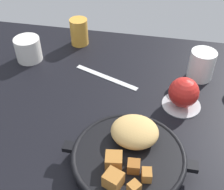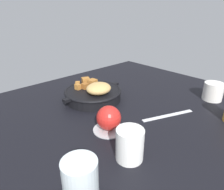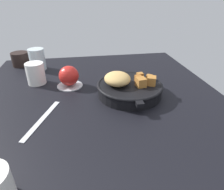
# 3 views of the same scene
# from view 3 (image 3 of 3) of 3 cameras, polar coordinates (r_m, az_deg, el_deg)

# --- Properties ---
(ground_plane) EXTENTS (1.10, 0.92, 0.02)m
(ground_plane) POSITION_cam_3_polar(r_m,az_deg,el_deg) (0.69, -3.12, -3.67)
(ground_plane) COLOR black
(cast_iron_skillet) EXTENTS (0.29, 0.24, 0.09)m
(cast_iron_skillet) POSITION_cam_3_polar(r_m,az_deg,el_deg) (0.74, 4.77, 2.32)
(cast_iron_skillet) COLOR black
(cast_iron_skillet) RESTS_ON ground_plane
(saucer_plate) EXTENTS (0.10, 0.10, 0.01)m
(saucer_plate) POSITION_cam_3_polar(r_m,az_deg,el_deg) (0.83, -12.00, 2.73)
(saucer_plate) COLOR #B7BABF
(saucer_plate) RESTS_ON ground_plane
(red_apple) EXTENTS (0.08, 0.08, 0.08)m
(red_apple) POSITION_cam_3_polar(r_m,az_deg,el_deg) (0.81, -12.30, 5.44)
(red_apple) COLOR red
(red_apple) RESTS_ON saucer_plate
(butter_knife) EXTENTS (0.20, 0.09, 0.00)m
(butter_knife) POSITION_cam_3_polar(r_m,az_deg,el_deg) (0.65, -19.49, -6.54)
(butter_knife) COLOR silver
(butter_knife) RESTS_ON ground_plane
(coffee_mug_dark) EXTENTS (0.08, 0.08, 0.07)m
(coffee_mug_dark) POSITION_cam_3_polar(r_m,az_deg,el_deg) (1.13, -24.88, 9.35)
(coffee_mug_dark) COLOR black
(coffee_mug_dark) RESTS_ON ground_plane
(white_creamer_pitcher) EXTENTS (0.07, 0.07, 0.09)m
(white_creamer_pitcher) POSITION_cam_3_polar(r_m,az_deg,el_deg) (0.88, -21.10, 5.80)
(white_creamer_pitcher) COLOR white
(white_creamer_pitcher) RESTS_ON ground_plane
(water_glass_tall) EXTENTS (0.07, 0.07, 0.10)m
(water_glass_tall) POSITION_cam_3_polar(r_m,az_deg,el_deg) (1.03, -20.69, 9.58)
(water_glass_tall) COLOR silver
(water_glass_tall) RESTS_ON ground_plane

